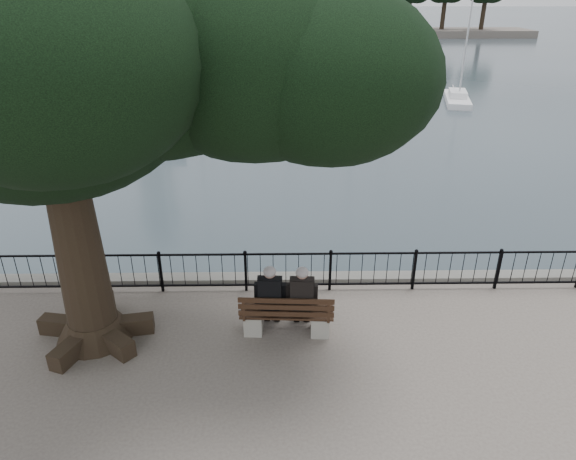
{
  "coord_description": "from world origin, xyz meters",
  "views": [
    {
      "loc": [
        -0.17,
        -8.01,
        6.65
      ],
      "look_at": [
        0.0,
        2.5,
        1.6
      ],
      "focal_mm": 32.0,
      "sensor_mm": 36.0,
      "label": 1
    }
  ],
  "objects_px": {
    "person_right": "(302,300)",
    "lion_monument": "(300,40)",
    "tree": "(92,48)",
    "person_left": "(271,300)",
    "bench": "(287,319)"
  },
  "relations": [
    {
      "from": "person_right",
      "to": "lion_monument",
      "type": "relative_size",
      "value": 0.18
    },
    {
      "from": "person_right",
      "to": "lion_monument",
      "type": "height_order",
      "value": "lion_monument"
    },
    {
      "from": "tree",
      "to": "person_right",
      "type": "bearing_deg",
      "value": 0.5
    },
    {
      "from": "bench",
      "to": "person_right",
      "type": "relative_size",
      "value": 1.21
    },
    {
      "from": "person_right",
      "to": "tree",
      "type": "height_order",
      "value": "tree"
    },
    {
      "from": "person_right",
      "to": "tree",
      "type": "relative_size",
      "value": 0.15
    },
    {
      "from": "lion_monument",
      "to": "bench",
      "type": "bearing_deg",
      "value": -92.4
    },
    {
      "from": "tree",
      "to": "lion_monument",
      "type": "distance_m",
      "value": 49.52
    },
    {
      "from": "tree",
      "to": "bench",
      "type": "bearing_deg",
      "value": -1.14
    },
    {
      "from": "person_left",
      "to": "person_right",
      "type": "xyz_separation_m",
      "value": [
        0.65,
        -0.04,
        0.0
      ]
    },
    {
      "from": "person_right",
      "to": "person_left",
      "type": "bearing_deg",
      "value": 176.82
    },
    {
      "from": "person_left",
      "to": "tree",
      "type": "distance_m",
      "value": 5.72
    },
    {
      "from": "bench",
      "to": "tree",
      "type": "xyz_separation_m",
      "value": [
        -3.17,
        0.06,
        5.35
      ]
    },
    {
      "from": "tree",
      "to": "person_left",
      "type": "bearing_deg",
      "value": 1.33
    },
    {
      "from": "bench",
      "to": "person_left",
      "type": "bearing_deg",
      "value": 158.46
    }
  ]
}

